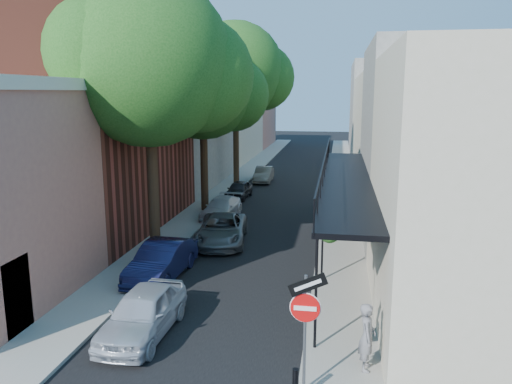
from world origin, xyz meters
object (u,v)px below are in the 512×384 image
at_px(parked_car_c, 222,230).
at_px(oak_far, 242,72).
at_px(parked_car_d, 222,208).
at_px(parked_car_e, 239,190).
at_px(parked_car_a, 143,313).
at_px(parked_car_f, 264,175).
at_px(oak_mid, 210,88).
at_px(oak_near, 161,66).
at_px(sign_post, 306,312).
at_px(pedestrian, 367,337).
at_px(parked_car_b, 162,261).

bearing_deg(parked_car_c, oak_far, 89.90).
xyz_separation_m(parked_car_c, parked_car_d, (-1.10, 4.55, -0.08)).
bearing_deg(oak_far, parked_car_e, -81.89).
relative_size(oak_far, parked_car_e, 3.60).
bearing_deg(parked_car_c, parked_car_a, -98.56).
relative_size(parked_car_d, parked_car_f, 1.09).
height_order(parked_car_c, parked_car_e, parked_car_c).
distance_m(oak_mid, parked_car_c, 9.06).
distance_m(oak_near, parked_car_f, 19.43).
distance_m(sign_post, pedestrian, 2.13).
height_order(parked_car_c, pedestrian, pedestrian).
bearing_deg(oak_far, parked_car_d, -85.41).
relative_size(oak_mid, parked_car_f, 2.86).
height_order(sign_post, oak_far, oak_far).
distance_m(sign_post, oak_far, 27.80).
relative_size(oak_mid, parked_car_d, 2.62).
distance_m(parked_car_f, pedestrian, 26.88).
bearing_deg(parked_car_e, parked_car_d, -86.06).
bearing_deg(parked_car_c, oak_near, -143.42).
height_order(sign_post, oak_mid, oak_mid).
bearing_deg(oak_far, oak_mid, -90.41).
bearing_deg(pedestrian, parked_car_b, 56.20).
bearing_deg(pedestrian, parked_car_c, 33.77).
height_order(parked_car_e, parked_car_f, parked_car_f).
relative_size(oak_mid, parked_car_c, 2.21).
height_order(parked_car_b, pedestrian, pedestrian).
bearing_deg(oak_near, oak_far, 89.96).
distance_m(sign_post, oak_near, 12.77).
distance_m(sign_post, parked_car_d, 16.78).
bearing_deg(parked_car_e, pedestrian, -67.13).
bearing_deg(pedestrian, sign_post, 131.69).
distance_m(oak_far, pedestrian, 27.35).
bearing_deg(pedestrian, oak_near, 47.25).
relative_size(parked_car_a, parked_car_c, 0.86).
bearing_deg(parked_car_b, parked_car_c, 78.84).
distance_m(parked_car_c, parked_car_d, 4.68).
bearing_deg(parked_car_b, oak_far, 95.36).
relative_size(parked_car_a, parked_car_f, 1.11).
bearing_deg(parked_car_b, parked_car_a, -73.66).
xyz_separation_m(sign_post, parked_car_c, (-4.57, 11.18, -1.40)).
distance_m(parked_car_a, parked_car_f, 25.07).
distance_m(oak_near, parked_car_b, 7.75).
height_order(oak_mid, parked_car_b, oak_mid).
distance_m(oak_mid, parked_car_b, 12.52).
height_order(oak_near, pedestrian, oak_near).
height_order(parked_car_c, parked_car_d, parked_car_c).
height_order(oak_far, parked_car_d, oak_far).
relative_size(parked_car_c, parked_car_d, 1.19).
bearing_deg(parked_car_c, oak_mid, 100.88).
relative_size(oak_near, parked_car_e, 3.45).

